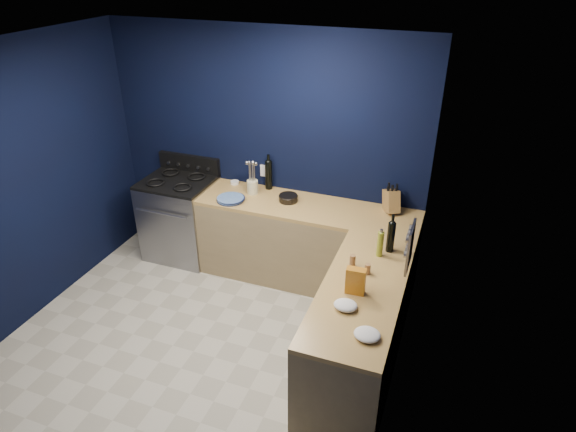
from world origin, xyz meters
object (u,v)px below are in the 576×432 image
at_px(gas_range, 181,219).
at_px(utensil_crock, 253,187).
at_px(plate_stack, 230,199).
at_px(crouton_bag, 356,281).
at_px(knife_block, 391,201).

distance_m(gas_range, utensil_crock, 1.03).
xyz_separation_m(gas_range, utensil_crock, (0.88, 0.10, 0.51)).
xyz_separation_m(plate_stack, utensil_crock, (0.15, 0.24, 0.06)).
bearing_deg(utensil_crock, plate_stack, -121.39).
bearing_deg(crouton_bag, utensil_crock, 134.64).
xyz_separation_m(utensil_crock, knife_block, (1.46, 0.11, 0.04)).
xyz_separation_m(utensil_crock, crouton_bag, (1.44, -1.32, 0.04)).
height_order(gas_range, crouton_bag, crouton_bag).
distance_m(plate_stack, utensil_crock, 0.29).
bearing_deg(gas_range, crouton_bag, -27.70).
bearing_deg(gas_range, utensil_crock, 6.35).
relative_size(gas_range, knife_block, 4.17).
bearing_deg(utensil_crock, gas_range, -173.65).
xyz_separation_m(gas_range, crouton_bag, (2.32, -1.22, 0.55)).
height_order(gas_range, utensil_crock, utensil_crock).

